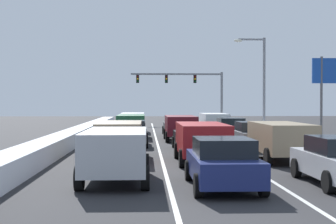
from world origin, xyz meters
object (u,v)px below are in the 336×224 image
object	(u,v)px
sedan_black_center_lane_third	(192,136)
suv_tan_left_lane_second	(120,136)
suv_white_right_lane_fifth	(214,121)
suv_green_left_lane_fourth	(131,124)
suv_tan_right_lane_second	(281,138)
sedan_gray_right_lane_third	(252,135)
suv_maroon_center_lane_fourth	(180,126)
suv_red_center_lane_second	(202,139)
suv_white_left_lane_fifth	(133,121)
sedan_charcoal_center_lane_fifth	(176,125)
suv_silver_left_lane_nearest	(116,150)
sedan_navy_center_lane_nearest	(223,163)
sedan_gray_left_lane_third	(131,133)
traffic_light_gantry	(190,84)
sedan_green_right_lane_fourth	(230,129)
street_lamp_right_mid	(260,76)

from	to	relation	value
sedan_black_center_lane_third	suv_tan_left_lane_second	distance (m)	5.39
suv_white_right_lane_fifth	suv_green_left_lane_fourth	distance (m)	8.16
suv_white_right_lane_fifth	suv_tan_right_lane_second	bearing A→B (deg)	-89.16
suv_tan_right_lane_second	sedan_gray_right_lane_third	bearing A→B (deg)	90.12
suv_maroon_center_lane_fourth	suv_red_center_lane_second	bearing A→B (deg)	-89.72
suv_maroon_center_lane_fourth	suv_green_left_lane_fourth	world-z (taller)	same
sedan_gray_right_lane_third	suv_tan_left_lane_second	bearing A→B (deg)	-147.23
suv_red_center_lane_second	suv_tan_left_lane_second	xyz separation A→B (m)	(-3.58, 1.80, 0.00)
suv_maroon_center_lane_fourth	suv_white_left_lane_fifth	xyz separation A→B (m)	(-3.46, 9.82, 0.00)
sedan_gray_right_lane_third	sedan_charcoal_center_lane_fifth	bearing A→B (deg)	106.14
suv_tan_left_lane_second	suv_green_left_lane_fourth	bearing A→B (deg)	89.53
suv_red_center_lane_second	suv_silver_left_lane_nearest	xyz separation A→B (m)	(-3.36, -5.11, 0.00)
sedan_black_center_lane_third	sedan_navy_center_lane_nearest	bearing A→B (deg)	-90.88
suv_tan_right_lane_second	sedan_gray_left_lane_third	distance (m)	10.60
suv_maroon_center_lane_fourth	suv_white_left_lane_fifth	bearing A→B (deg)	109.44
suv_green_left_lane_fourth	traffic_light_gantry	distance (m)	24.32
suv_green_left_lane_fourth	sedan_charcoal_center_lane_fifth	bearing A→B (deg)	41.95
suv_red_center_lane_second	sedan_gray_right_lane_third	bearing A→B (deg)	61.15
suv_tan_right_lane_second	sedan_navy_center_lane_nearest	xyz separation A→B (m)	(-3.60, -6.91, -0.25)
suv_tan_right_lane_second	suv_red_center_lane_second	size ratio (longest dim) A/B	1.00
sedan_gray_right_lane_third	sedan_navy_center_lane_nearest	world-z (taller)	same
sedan_green_right_lane_fourth	suv_green_left_lane_fourth	world-z (taller)	suv_green_left_lane_fourth
suv_tan_right_lane_second	suv_maroon_center_lane_fourth	size ratio (longest dim) A/B	1.00
sedan_green_right_lane_fourth	sedan_gray_right_lane_third	bearing A→B (deg)	-89.51
suv_red_center_lane_second	suv_tan_left_lane_second	distance (m)	4.01
suv_red_center_lane_second	sedan_gray_left_lane_third	world-z (taller)	suv_red_center_lane_second
sedan_green_right_lane_fourth	sedan_gray_left_lane_third	world-z (taller)	same
sedan_green_right_lane_fourth	suv_tan_left_lane_second	xyz separation A→B (m)	(-7.02, -11.49, 0.25)
suv_red_center_lane_second	suv_green_left_lane_fourth	xyz separation A→B (m)	(-3.47, 15.56, 0.00)
suv_white_right_lane_fifth	street_lamp_right_mid	xyz separation A→B (m)	(3.91, 0.44, 3.78)
suv_green_left_lane_fourth	suv_maroon_center_lane_fourth	bearing A→B (deg)	-41.12
suv_silver_left_lane_nearest	sedan_green_right_lane_fourth	bearing A→B (deg)	69.72
suv_white_left_lane_fifth	street_lamp_right_mid	xyz separation A→B (m)	(10.66, -1.73, 3.78)
sedan_gray_right_lane_third	suv_tan_left_lane_second	xyz separation A→B (m)	(-7.08, -4.56, 0.25)
sedan_navy_center_lane_nearest	sedan_gray_left_lane_third	world-z (taller)	same
sedan_black_center_lane_third	sedan_gray_left_lane_third	distance (m)	4.40
sedan_navy_center_lane_nearest	sedan_black_center_lane_third	xyz separation A→B (m)	(0.19, 12.22, 0.00)
suv_tan_left_lane_second	suv_white_left_lane_fifth	distance (m)	20.60
suv_red_center_lane_second	traffic_light_gantry	xyz separation A→B (m)	(2.80, 38.76, 3.72)
sedan_black_center_lane_third	traffic_light_gantry	size ratio (longest dim) A/B	0.41
sedan_black_center_lane_third	traffic_light_gantry	world-z (taller)	traffic_light_gantry
sedan_navy_center_lane_nearest	suv_red_center_lane_second	size ratio (longest dim) A/B	0.92
suv_white_right_lane_fifth	suv_tan_left_lane_second	bearing A→B (deg)	-110.26
suv_tan_left_lane_second	traffic_light_gantry	bearing A→B (deg)	80.20
sedan_charcoal_center_lane_fifth	street_lamp_right_mid	size ratio (longest dim) A/B	0.56
sedan_green_right_lane_fourth	suv_maroon_center_lane_fourth	size ratio (longest dim) A/B	0.92
sedan_gray_right_lane_third	suv_maroon_center_lane_fourth	size ratio (longest dim) A/B	0.92
suv_tan_left_lane_second	street_lamp_right_mid	bearing A→B (deg)	60.42
suv_maroon_center_lane_fourth	suv_silver_left_lane_nearest	distance (m)	18.00
sedan_charcoal_center_lane_fifth	suv_green_left_lane_fourth	size ratio (longest dim) A/B	0.92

